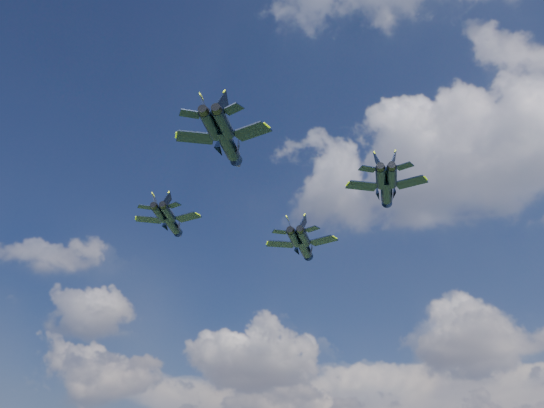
{
  "coord_description": "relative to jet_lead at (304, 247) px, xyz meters",
  "views": [
    {
      "loc": [
        48.64,
        -77.85,
        13.61
      ],
      "look_at": [
        3.52,
        3.91,
        57.78
      ],
      "focal_mm": 45.0,
      "sensor_mm": 36.0,
      "label": 1
    }
  ],
  "objects": [
    {
      "name": "jet_left",
      "position": [
        -12.37,
        -22.52,
        -1.38
      ],
      "size": [
        10.05,
        13.87,
        3.28
      ],
      "rotation": [
        0.0,
        0.0,
        0.36
      ],
      "color": "black"
    },
    {
      "name": "jet_right",
      "position": [
        20.34,
        -13.07,
        0.67
      ],
      "size": [
        11.43,
        15.72,
        3.71
      ],
      "rotation": [
        0.0,
        0.0,
        0.34
      ],
      "color": "black"
    },
    {
      "name": "jet_lead",
      "position": [
        0.0,
        0.0,
        0.0
      ],
      "size": [
        12.33,
        16.7,
        3.93
      ],
      "rotation": [
        0.0,
        0.0,
        0.28
      ],
      "color": "black"
    },
    {
      "name": "jet_slot",
      "position": [
        8.01,
        -38.11,
        -0.52
      ],
      "size": [
        11.92,
        16.24,
        3.83
      ],
      "rotation": [
        0.0,
        0.0,
        0.31
      ],
      "color": "black"
    }
  ]
}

